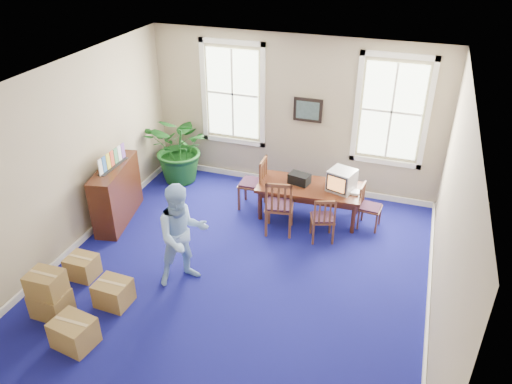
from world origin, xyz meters
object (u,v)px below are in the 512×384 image
(conference_table, at_px, (309,201))
(crt_tv, at_px, (342,180))
(cardboard_boxes, at_px, (64,292))
(man, at_px, (182,235))
(potted_plant, at_px, (182,148))
(chair_near_left, at_px, (279,205))
(credenza, at_px, (116,193))

(conference_table, xyz_separation_m, crt_tv, (0.58, 0.04, 0.54))
(crt_tv, bearing_deg, cardboard_boxes, -113.85)
(conference_table, relative_size, man, 1.14)
(potted_plant, xyz_separation_m, cardboard_boxes, (0.20, -4.29, -0.39))
(conference_table, distance_m, potted_plant, 3.03)
(conference_table, distance_m, man, 2.92)
(chair_near_left, bearing_deg, crt_tv, -154.62)
(man, bearing_deg, cardboard_boxes, -179.44)
(potted_plant, distance_m, cardboard_boxes, 4.32)
(conference_table, relative_size, potted_plant, 1.25)
(conference_table, height_order, man, man)
(conference_table, xyz_separation_m, potted_plant, (-2.94, 0.55, 0.45))
(chair_near_left, distance_m, man, 2.11)
(cardboard_boxes, bearing_deg, credenza, 105.19)
(crt_tv, xyz_separation_m, credenza, (-3.99, -1.32, -0.29))
(cardboard_boxes, bearing_deg, conference_table, 53.77)
(crt_tv, relative_size, man, 0.28)
(conference_table, bearing_deg, credenza, -162.85)
(conference_table, bearing_deg, crt_tv, 1.12)
(potted_plant, bearing_deg, chair_near_left, -25.61)
(crt_tv, height_order, potted_plant, potted_plant)
(man, distance_m, credenza, 2.35)
(conference_table, relative_size, crt_tv, 4.03)
(man, relative_size, potted_plant, 1.10)
(man, bearing_deg, conference_table, 17.09)
(crt_tv, bearing_deg, chair_near_left, -126.58)
(credenza, bearing_deg, crt_tv, 6.69)
(conference_table, xyz_separation_m, credenza, (-3.41, -1.27, 0.25))
(credenza, xyz_separation_m, cardboard_boxes, (0.67, -2.47, -0.19))
(credenza, relative_size, potted_plant, 0.95)
(conference_table, height_order, chair_near_left, chair_near_left)
(chair_near_left, height_order, cardboard_boxes, chair_near_left)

